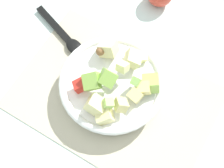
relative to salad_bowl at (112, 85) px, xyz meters
name	(u,v)px	position (x,y,z in m)	size (l,w,h in m)	color
ground_plane	(115,98)	(0.01, -0.01, -0.04)	(2.40, 2.40, 0.00)	silver
placemat	(115,98)	(0.01, -0.01, -0.04)	(0.48, 0.33, 0.01)	#BCB299
salad_bowl	(112,85)	(0.00, 0.00, 0.00)	(0.25, 0.25, 0.12)	white
serving_spoon	(66,38)	(-0.18, 0.06, -0.03)	(0.19, 0.09, 0.01)	black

